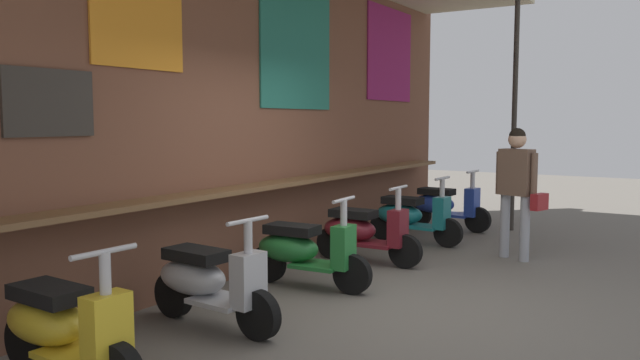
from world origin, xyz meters
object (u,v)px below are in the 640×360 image
object	(u,v)px
scooter_teal	(410,216)
scooter_blue	(443,205)
scooter_maroon	(362,231)
scooter_green	(302,250)
shopper_with_handbag	(517,180)
scooter_silver	(206,281)
scooter_yellow	(61,327)

from	to	relation	value
scooter_teal	scooter_blue	xyz separation A→B (m)	(1.31, -0.00, 0.00)
scooter_maroon	scooter_blue	xyz separation A→B (m)	(2.77, -0.00, 0.00)
scooter_green	shopper_with_handbag	size ratio (longest dim) A/B	0.85
scooter_teal	shopper_with_handbag	size ratio (longest dim) A/B	0.85
scooter_green	shopper_with_handbag	xyz separation A→B (m)	(2.50, -1.56, 0.61)
scooter_green	scooter_teal	bearing A→B (deg)	86.10
scooter_silver	scooter_blue	distance (m)	5.55
scooter_maroon	shopper_with_handbag	size ratio (longest dim) A/B	0.85
scooter_silver	shopper_with_handbag	xyz separation A→B (m)	(3.96, -1.56, 0.61)
scooter_teal	scooter_blue	bearing A→B (deg)	91.91
scooter_silver	scooter_green	world-z (taller)	same
scooter_blue	scooter_yellow	bearing A→B (deg)	-87.10
scooter_blue	shopper_with_handbag	world-z (taller)	shopper_with_handbag
shopper_with_handbag	scooter_silver	bearing A→B (deg)	175.63
scooter_green	scooter_blue	world-z (taller)	same
scooter_green	scooter_maroon	bearing A→B (deg)	86.10
scooter_maroon	shopper_with_handbag	distance (m)	2.04
scooter_yellow	scooter_maroon	xyz separation A→B (m)	(4.17, 0.00, 0.00)
scooter_silver	scooter_blue	size ratio (longest dim) A/B	1.00
scooter_silver	shopper_with_handbag	world-z (taller)	shopper_with_handbag
scooter_maroon	scooter_blue	world-z (taller)	same
scooter_teal	scooter_blue	distance (m)	1.31
scooter_blue	scooter_silver	bearing A→B (deg)	-87.10
scooter_yellow	scooter_green	bearing A→B (deg)	92.51
scooter_yellow	shopper_with_handbag	bearing A→B (deg)	76.29
scooter_yellow	scooter_blue	size ratio (longest dim) A/B	1.00
scooter_maroon	scooter_blue	size ratio (longest dim) A/B	1.00
shopper_with_handbag	scooter_maroon	bearing A→B (deg)	144.17
scooter_yellow	scooter_blue	xyz separation A→B (m)	(6.94, -0.00, 0.00)
scooter_blue	shopper_with_handbag	distance (m)	2.31
scooter_silver	scooter_teal	world-z (taller)	same
scooter_yellow	scooter_silver	distance (m)	1.39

